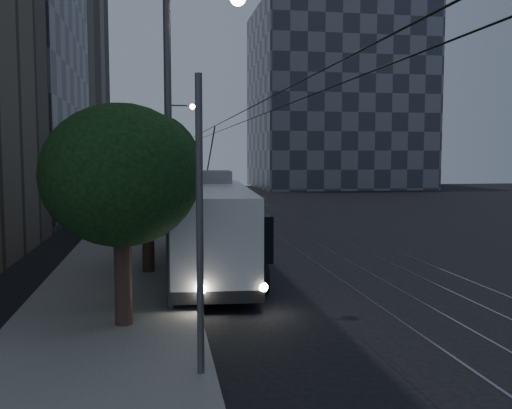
{
  "coord_description": "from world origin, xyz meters",
  "views": [
    {
      "loc": [
        -6.06,
        -20.98,
        4.46
      ],
      "look_at": [
        -1.99,
        3.01,
        2.33
      ],
      "focal_mm": 40.0,
      "sensor_mm": 36.0,
      "label": 1
    }
  ],
  "objects_px": {
    "car_white_b": "(201,207)",
    "streetlamp_far": "(175,144)",
    "pickup_silver": "(226,225)",
    "car_white_a": "(208,208)",
    "car_white_c": "(182,201)",
    "car_white_d": "(196,194)",
    "streetlamp_near": "(183,114)",
    "trolleybus": "(212,226)"
  },
  "relations": [
    {
      "from": "car_white_b",
      "to": "streetlamp_far",
      "type": "distance_m",
      "value": 7.66
    },
    {
      "from": "pickup_silver",
      "to": "car_white_b",
      "type": "bearing_deg",
      "value": 89.57
    },
    {
      "from": "streetlamp_far",
      "to": "car_white_a",
      "type": "bearing_deg",
      "value": -71.81
    },
    {
      "from": "car_white_c",
      "to": "car_white_d",
      "type": "height_order",
      "value": "car_white_d"
    },
    {
      "from": "car_white_c",
      "to": "streetlamp_near",
      "type": "height_order",
      "value": "streetlamp_near"
    },
    {
      "from": "car_white_a",
      "to": "car_white_c",
      "type": "xyz_separation_m",
      "value": [
        -1.6,
        6.63,
        -0.02
      ]
    },
    {
      "from": "car_white_c",
      "to": "streetlamp_near",
      "type": "xyz_separation_m",
      "value": [
        -1.1,
        -30.78,
        4.86
      ]
    },
    {
      "from": "pickup_silver",
      "to": "car_white_b",
      "type": "xyz_separation_m",
      "value": [
        -0.47,
        11.5,
        -0.11
      ]
    },
    {
      "from": "streetlamp_near",
      "to": "streetlamp_far",
      "type": "xyz_separation_m",
      "value": [
        0.59,
        30.55,
        -0.25
      ]
    },
    {
      "from": "car_white_d",
      "to": "pickup_silver",
      "type": "bearing_deg",
      "value": -65.92
    },
    {
      "from": "car_white_a",
      "to": "streetlamp_far",
      "type": "bearing_deg",
      "value": 127.13
    },
    {
      "from": "car_white_c",
      "to": "car_white_d",
      "type": "xyz_separation_m",
      "value": [
        1.6,
        6.79,
        0.04
      ]
    },
    {
      "from": "trolleybus",
      "to": "streetlamp_far",
      "type": "xyz_separation_m",
      "value": [
        -0.7,
        24.67,
        3.59
      ]
    },
    {
      "from": "pickup_silver",
      "to": "trolleybus",
      "type": "bearing_deg",
      "value": -103.65
    },
    {
      "from": "streetlamp_near",
      "to": "streetlamp_far",
      "type": "height_order",
      "value": "streetlamp_near"
    },
    {
      "from": "car_white_a",
      "to": "car_white_d",
      "type": "height_order",
      "value": "car_white_d"
    },
    {
      "from": "car_white_a",
      "to": "streetlamp_far",
      "type": "distance_m",
      "value": 8.16
    },
    {
      "from": "trolleybus",
      "to": "pickup_silver",
      "type": "relative_size",
      "value": 2.09
    },
    {
      "from": "car_white_c",
      "to": "car_white_a",
      "type": "bearing_deg",
      "value": -94.63
    },
    {
      "from": "streetlamp_near",
      "to": "trolleybus",
      "type": "bearing_deg",
      "value": 77.54
    },
    {
      "from": "car_white_a",
      "to": "car_white_c",
      "type": "relative_size",
      "value": 1.0
    },
    {
      "from": "streetlamp_near",
      "to": "car_white_c",
      "type": "bearing_deg",
      "value": 87.96
    },
    {
      "from": "car_white_b",
      "to": "car_white_d",
      "type": "height_order",
      "value": "car_white_d"
    },
    {
      "from": "trolleybus",
      "to": "car_white_c",
      "type": "relative_size",
      "value": 2.93
    },
    {
      "from": "car_white_c",
      "to": "streetlamp_far",
      "type": "xyz_separation_m",
      "value": [
        -0.5,
        -0.23,
        4.62
      ]
    },
    {
      "from": "car_white_d",
      "to": "streetlamp_near",
      "type": "distance_m",
      "value": 37.97
    },
    {
      "from": "car_white_b",
      "to": "streetlamp_near",
      "type": "relative_size",
      "value": 0.55
    },
    {
      "from": "car_white_b",
      "to": "car_white_c",
      "type": "relative_size",
      "value": 1.16
    },
    {
      "from": "pickup_silver",
      "to": "car_white_b",
      "type": "distance_m",
      "value": 11.51
    },
    {
      "from": "pickup_silver",
      "to": "streetlamp_near",
      "type": "relative_size",
      "value": 0.66
    },
    {
      "from": "streetlamp_far",
      "to": "pickup_silver",
      "type": "bearing_deg",
      "value": -83.1
    },
    {
      "from": "car_white_c",
      "to": "streetlamp_far",
      "type": "relative_size",
      "value": 0.5
    },
    {
      "from": "car_white_c",
      "to": "trolleybus",
      "type": "bearing_deg",
      "value": -107.74
    },
    {
      "from": "car_white_a",
      "to": "streetlamp_near",
      "type": "bearing_deg",
      "value": -77.44
    },
    {
      "from": "trolleybus",
      "to": "pickup_silver",
      "type": "xyz_separation_m",
      "value": [
        1.4,
        7.27,
        -0.89
      ]
    },
    {
      "from": "car_white_b",
      "to": "car_white_c",
      "type": "bearing_deg",
      "value": 107.18
    },
    {
      "from": "trolleybus",
      "to": "car_white_c",
      "type": "xyz_separation_m",
      "value": [
        -0.2,
        24.9,
        -1.02
      ]
    },
    {
      "from": "car_white_a",
      "to": "car_white_b",
      "type": "distance_m",
      "value": 0.68
    },
    {
      "from": "car_white_b",
      "to": "streetlamp_near",
      "type": "height_order",
      "value": "streetlamp_near"
    },
    {
      "from": "car_white_d",
      "to": "car_white_b",
      "type": "bearing_deg",
      "value": -67.99
    },
    {
      "from": "car_white_a",
      "to": "trolleybus",
      "type": "bearing_deg",
      "value": -75.45
    },
    {
      "from": "pickup_silver",
      "to": "car_white_c",
      "type": "bearing_deg",
      "value": 92.43
    }
  ]
}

